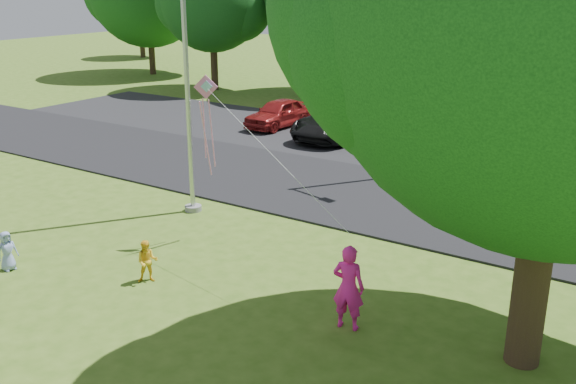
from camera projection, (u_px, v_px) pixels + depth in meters
The scene contains 12 objects.
ground at pixel (161, 310), 13.39m from camera, with size 120.00×120.00×0.00m, color #3F6219.
park_road at pixel (359, 195), 20.52m from camera, with size 60.00×6.00×0.06m, color black.
parking_strip at pixel (434, 151), 25.68m from camera, with size 42.00×7.00×0.06m, color black.
flagpole at pixel (186, 70), 17.87m from camera, with size 0.50×0.50×10.00m.
street_lamp at pixel (396, 66), 20.73m from camera, with size 1.81×0.60×6.52m.
trash_can at pixel (499, 167), 21.85m from camera, with size 0.64×0.64×1.02m.
big_tree at pixel (559, 5), 9.65m from camera, with size 8.89×8.13×10.45m.
parked_cars at pixel (449, 135), 25.15m from camera, with size 17.44×5.45×1.47m.
woman at pixel (348, 287), 12.47m from camera, with size 0.64×0.42×1.76m, color #FF21A0.
child_yellow at pixel (147, 261), 14.52m from camera, with size 0.49×0.38×1.00m, color yellow.
child_blue at pixel (7, 251), 15.12m from camera, with size 0.47×0.31×0.97m, color #8CA0D7.
kite at pixel (209, 106), 15.87m from camera, with size 5.47×2.34×2.65m.
Camera 1 is at (8.77, -8.52, 6.56)m, focal length 40.00 mm.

